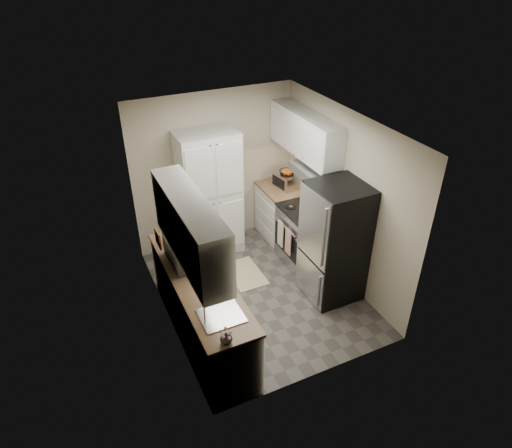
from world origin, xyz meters
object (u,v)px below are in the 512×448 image
refrigerator (335,242)px  microwave (186,250)px  toaster_oven (287,180)px  pantry_cabinet (210,195)px  wine_bottle (168,233)px  electric_range (305,235)px

refrigerator → microwave: (-1.96, 0.35, 0.23)m
microwave → toaster_oven: 2.42m
pantry_cabinet → wine_bottle: (-0.91, -0.90, 0.08)m
electric_range → toaster_oven: (0.09, 0.78, 0.56)m
electric_range → pantry_cabinet: bearing=141.8°
pantry_cabinet → electric_range: pantry_cabinet is taller
refrigerator → microwave: size_ratio=2.87×
electric_range → refrigerator: size_ratio=0.66×
electric_range → toaster_oven: toaster_oven is taller
electric_range → refrigerator: (-0.03, -0.80, 0.37)m
wine_bottle → toaster_oven: (2.18, 0.76, -0.05)m
pantry_cabinet → electric_range: 1.58m
pantry_cabinet → toaster_oven: size_ratio=5.06×
toaster_oven → wine_bottle: bearing=-170.0°
microwave → refrigerator: bearing=-102.1°
wine_bottle → microwave: bearing=-78.8°
refrigerator → pantry_cabinet: bearing=123.5°
pantry_cabinet → wine_bottle: bearing=-135.2°
electric_range → wine_bottle: bearing=179.3°
refrigerator → microwave: bearing=169.8°
pantry_cabinet → toaster_oven: 1.28m
pantry_cabinet → microwave: pantry_cabinet is taller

